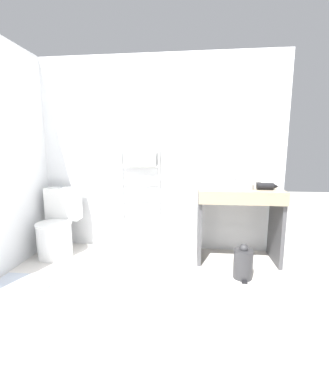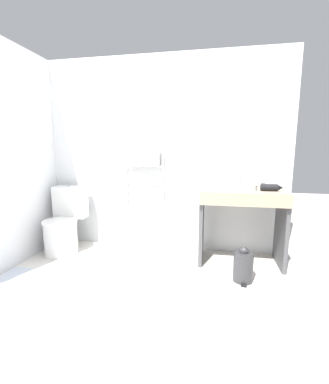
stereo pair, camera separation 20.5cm
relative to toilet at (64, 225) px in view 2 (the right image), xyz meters
The scene contains 13 objects.
ground_plane 1.56m from the toilet, 41.65° to the right, with size 12.00×12.00×0.00m, color silver.
wall_back 1.48m from the toilet, 19.71° to the left, with size 3.08×0.12×2.35m, color silver.
wall_side 0.98m from the toilet, 136.08° to the right, with size 0.12×2.02×2.35m, color silver.
toilet is the anchor object (origin of this frame).
towel_radiator 1.17m from the toilet, 17.52° to the left, with size 0.50×0.06×1.30m.
vanity_counter 2.12m from the toilet, ahead, with size 0.89×0.54×0.83m.
sink_basin 2.16m from the toilet, ahead, with size 0.33×0.33×0.06m.
faucet 2.18m from the toilet, ahead, with size 0.02×0.10×0.11m.
cup_near_wall 1.85m from the toilet, ahead, with size 0.08×0.08×0.10m.
cup_near_edge 1.95m from the toilet, ahead, with size 0.08×0.08×0.09m.
hair_dryer 2.43m from the toilet, ahead, with size 0.22×0.18×0.07m.
trash_bin 2.14m from the toilet, ahead, with size 0.18×0.22×0.35m.
bath_mat 0.79m from the toilet, 88.36° to the right, with size 0.56×0.36×0.01m, color #B2BCCC.
Camera 2 is at (0.66, -1.75, 1.27)m, focal length 24.00 mm.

